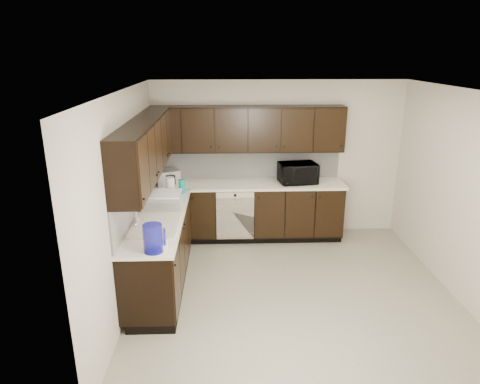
% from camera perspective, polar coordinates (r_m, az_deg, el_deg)
% --- Properties ---
extents(floor, '(4.00, 4.00, 0.00)m').
position_cam_1_polar(floor, '(5.62, 7.08, -13.11)').
color(floor, '#9C9881').
rests_on(floor, ground).
extents(ceiling, '(4.00, 4.00, 0.00)m').
position_cam_1_polar(ceiling, '(4.82, 8.25, 13.19)').
color(ceiling, white).
rests_on(ceiling, wall_back).
extents(wall_back, '(4.00, 0.02, 2.50)m').
position_cam_1_polar(wall_back, '(6.98, 4.99, 4.43)').
color(wall_back, beige).
rests_on(wall_back, floor).
extents(wall_left, '(0.02, 4.00, 2.50)m').
position_cam_1_polar(wall_left, '(5.15, -14.92, -1.20)').
color(wall_left, beige).
rests_on(wall_left, floor).
extents(wall_right, '(0.02, 4.00, 2.50)m').
position_cam_1_polar(wall_right, '(5.76, 27.64, -0.65)').
color(wall_right, beige).
rests_on(wall_right, floor).
extents(wall_front, '(4.00, 0.02, 2.50)m').
position_cam_1_polar(wall_front, '(3.30, 13.31, -12.45)').
color(wall_front, beige).
rests_on(wall_front, floor).
extents(lower_cabinets, '(3.00, 2.80, 0.90)m').
position_cam_1_polar(lower_cabinets, '(6.35, -3.35, -4.92)').
color(lower_cabinets, black).
rests_on(lower_cabinets, floor).
extents(countertop, '(3.03, 2.83, 0.04)m').
position_cam_1_polar(countertop, '(6.17, -3.46, -0.60)').
color(countertop, white).
rests_on(countertop, lower_cabinets).
extents(backsplash, '(3.00, 2.80, 0.48)m').
position_cam_1_polar(backsplash, '(6.30, -5.37, 2.24)').
color(backsplash, beige).
rests_on(backsplash, countertop).
extents(upper_cabinets, '(3.00, 2.80, 0.70)m').
position_cam_1_polar(upper_cabinets, '(6.05, -4.49, 7.33)').
color(upper_cabinets, black).
rests_on(upper_cabinets, wall_back).
extents(dishwasher, '(0.58, 0.04, 0.78)m').
position_cam_1_polar(dishwasher, '(6.58, -0.65, -2.80)').
color(dishwasher, beige).
rests_on(dishwasher, lower_cabinets).
extents(sink, '(0.54, 0.82, 0.42)m').
position_cam_1_polar(sink, '(5.20, -11.19, -5.06)').
color(sink, beige).
rests_on(sink, countertop).
extents(microwave, '(0.63, 0.47, 0.32)m').
position_cam_1_polar(microwave, '(6.75, 7.71, 2.51)').
color(microwave, black).
rests_on(microwave, countertop).
extents(soap_bottle_a, '(0.10, 0.10, 0.17)m').
position_cam_1_polar(soap_bottle_a, '(4.56, -10.18, -6.51)').
color(soap_bottle_a, gray).
rests_on(soap_bottle_a, countertop).
extents(soap_bottle_b, '(0.08, 0.08, 0.21)m').
position_cam_1_polar(soap_bottle_b, '(6.09, -11.72, 0.01)').
color(soap_bottle_b, gray).
rests_on(soap_bottle_b, countertop).
extents(toaster_oven, '(0.44, 0.39, 0.23)m').
position_cam_1_polar(toaster_oven, '(6.72, -9.71, 1.95)').
color(toaster_oven, silver).
rests_on(toaster_oven, countertop).
extents(storage_bin, '(0.57, 0.46, 0.20)m').
position_cam_1_polar(storage_bin, '(5.71, -10.54, -1.18)').
color(storage_bin, silver).
rests_on(storage_bin, countertop).
extents(blue_pitcher, '(0.26, 0.26, 0.30)m').
position_cam_1_polar(blue_pitcher, '(4.49, -11.54, -6.08)').
color(blue_pitcher, '#101099').
rests_on(blue_pitcher, countertop).
extents(teal_tumbler, '(0.12, 0.12, 0.20)m').
position_cam_1_polar(teal_tumbler, '(6.27, -7.76, 0.75)').
color(teal_tumbler, '#0D8F89').
rests_on(teal_tumbler, countertop).
extents(paper_towel_roll, '(0.14, 0.14, 0.29)m').
position_cam_1_polar(paper_towel_roll, '(6.12, -9.29, 0.63)').
color(paper_towel_roll, silver).
rests_on(paper_towel_roll, countertop).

